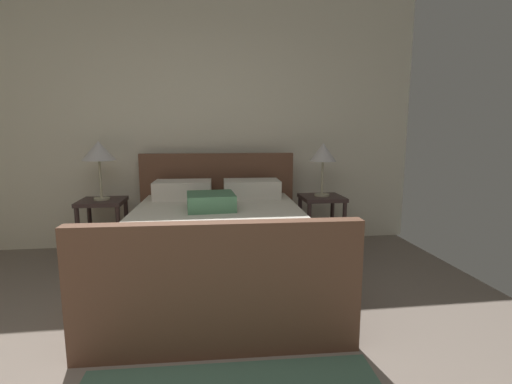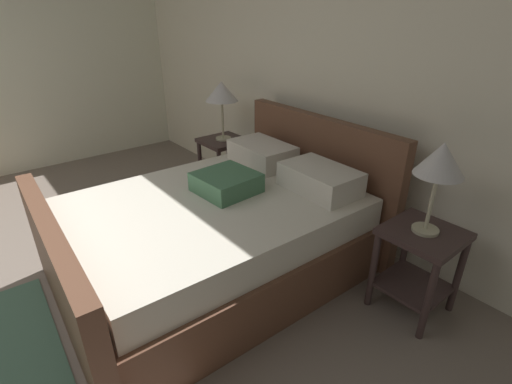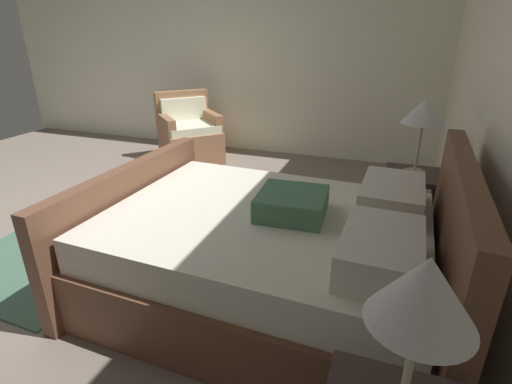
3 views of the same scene
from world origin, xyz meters
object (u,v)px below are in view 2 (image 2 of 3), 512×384
Objects in this scene: nightstand_left at (224,157)px; table_lamp_left at (222,93)px; table_lamp_right at (441,162)px; nightstand_right at (419,257)px; bed at (220,231)px.

nightstand_left is 1.01× the size of table_lamp_left.
nightstand_right is at bearing -104.04° from table_lamp_right.
table_lamp_right reaches higher than bed.
nightstand_right is (1.15, 0.75, 0.06)m from bed.
nightstand_left is 0.68m from table_lamp_left.
table_lamp_right reaches higher than nightstand_left.
bed is 3.91× the size of table_lamp_right.
nightstand_left is (-1.15, 0.83, 0.06)m from bed.
nightstand_right is 2.29m from nightstand_left.
bed is at bearing -146.87° from table_lamp_right.
bed is at bearing -35.79° from nightstand_left.
nightstand_left is at bearing -69.44° from table_lamp_left.
nightstand_left is at bearing 178.01° from nightstand_right.
table_lamp_left is at bearing 178.01° from table_lamp_right.
bed reaches higher than nightstand_right.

